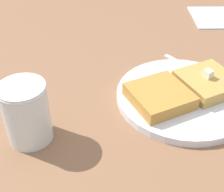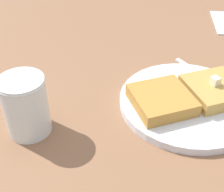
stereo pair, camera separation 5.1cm
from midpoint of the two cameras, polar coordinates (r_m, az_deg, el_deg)
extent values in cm
cylinder|color=silver|center=(57.90, 10.32, -0.20)|extent=(24.13, 24.13, 1.41)
torus|color=#36383B|center=(57.72, 10.36, 0.04)|extent=(24.13, 24.13, 0.80)
cube|color=#BF9246|center=(59.61, 14.62, 2.58)|extent=(11.86, 11.93, 2.36)
cube|color=#B88137|center=(54.31, 6.04, -0.10)|extent=(11.86, 11.93, 2.36)
cube|color=#EFE8C7|center=(58.37, 14.67, 4.04)|extent=(1.86, 1.92, 1.48)
cube|color=silver|center=(65.47, 10.77, 5.56)|extent=(5.66, 9.17, 0.36)
cube|color=silver|center=(62.34, 15.13, 3.06)|extent=(3.29, 3.52, 0.36)
cube|color=silver|center=(61.25, 17.46, 1.89)|extent=(1.84, 2.95, 0.36)
cube|color=silver|center=(60.85, 17.15, 1.70)|extent=(1.84, 2.95, 0.36)
cube|color=silver|center=(60.46, 16.84, 1.51)|extent=(1.84, 2.95, 0.36)
cylinder|color=#59270F|center=(50.32, -17.95, -4.31)|extent=(6.50, 6.50, 7.01)
cylinder|color=silver|center=(49.41, -18.26, -3.06)|extent=(7.07, 7.07, 9.90)
torus|color=silver|center=(46.74, -19.32, 1.13)|extent=(7.28, 7.28, 0.50)
cube|color=silver|center=(93.11, 17.22, 13.55)|extent=(16.19, 16.89, 0.30)
camera|label=1|loc=(0.03, -92.86, -2.21)|focal=50.00mm
camera|label=2|loc=(0.03, 87.14, 2.21)|focal=50.00mm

